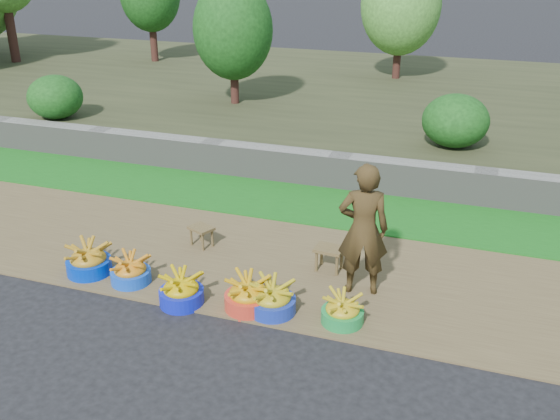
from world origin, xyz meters
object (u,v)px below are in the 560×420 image
(basin_c, at_px, (181,291))
(stool_left, at_px, (201,231))
(stool_right, at_px, (329,252))
(basin_a, at_px, (89,261))
(vendor_woman, at_px, (363,230))
(basin_e, at_px, (272,299))
(basin_f, at_px, (342,311))
(basin_d, at_px, (248,296))
(basin_b, at_px, (130,271))

(basin_c, distance_m, stool_left, 1.38)
(basin_c, xyz_separation_m, stool_right, (1.35, 1.24, 0.09))
(basin_a, bearing_deg, vendor_woman, 11.60)
(basin_e, relative_size, basin_f, 1.14)
(basin_a, xyz_separation_m, stool_left, (0.97, 1.09, 0.06))
(basin_f, distance_m, vendor_woman, 0.94)
(stool_right, bearing_deg, basin_d, -118.89)
(basin_d, xyz_separation_m, stool_right, (0.61, 1.11, 0.09))
(basin_f, bearing_deg, stool_right, 111.97)
(basin_b, relative_size, basin_c, 0.95)
(basin_d, height_order, basin_e, basin_d)
(basin_e, height_order, stool_left, basin_e)
(stool_right, height_order, vendor_woman, vendor_woman)
(stool_left, distance_m, stool_right, 1.74)
(basin_d, height_order, vendor_woman, vendor_woman)
(basin_a, xyz_separation_m, basin_c, (1.35, -0.24, -0.01))
(basin_a, bearing_deg, stool_left, 48.35)
(basin_e, xyz_separation_m, stool_right, (0.34, 1.09, 0.09))
(basin_d, height_order, stool_left, basin_d)
(basin_a, relative_size, basin_f, 1.19)
(basin_a, relative_size, stool_left, 1.43)
(basin_f, relative_size, stool_right, 1.24)
(basin_c, relative_size, vendor_woman, 0.32)
(basin_a, xyz_separation_m, basin_b, (0.59, -0.03, -0.02))
(basin_d, height_order, stool_right, basin_d)
(basin_c, bearing_deg, basin_e, 8.26)
(basin_a, distance_m, stool_right, 2.88)
(basin_b, distance_m, stool_left, 1.18)
(basin_a, distance_m, basin_e, 2.37)
(basin_e, xyz_separation_m, vendor_woman, (0.80, 0.74, 0.62))
(basin_b, distance_m, basin_f, 2.53)
(basin_a, xyz_separation_m, basin_d, (2.09, -0.11, -0.01))
(basin_e, bearing_deg, basin_d, -176.85)
(basin_a, height_order, basin_e, basin_a)
(basin_b, xyz_separation_m, basin_f, (2.53, -0.01, -0.01))
(basin_d, distance_m, stool_left, 1.64)
(basin_c, bearing_deg, vendor_woman, 26.16)
(basin_d, relative_size, basin_e, 1.02)
(basin_c, relative_size, basin_d, 0.95)
(basin_b, bearing_deg, stool_left, 71.34)
(basin_c, xyz_separation_m, basin_e, (1.01, 0.15, 0.01))
(basin_b, height_order, vendor_woman, vendor_woman)
(basin_b, height_order, basin_e, basin_e)
(stool_left, bearing_deg, basin_b, -108.66)
(basin_d, bearing_deg, basin_e, 3.15)
(basin_f, height_order, stool_left, basin_f)
(basin_b, bearing_deg, basin_f, -0.25)
(basin_e, relative_size, stool_right, 1.41)
(basin_f, relative_size, vendor_woman, 0.29)
(basin_e, bearing_deg, basin_a, 177.78)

